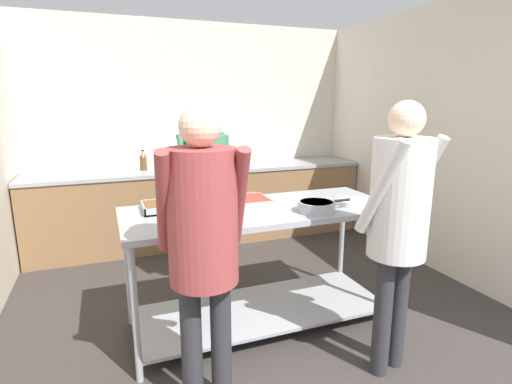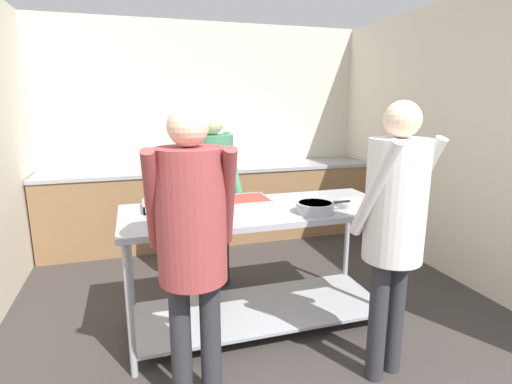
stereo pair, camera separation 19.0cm
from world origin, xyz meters
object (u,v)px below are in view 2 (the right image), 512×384
at_px(sauce_pan, 315,207).
at_px(guest_serving_left, 395,214).
at_px(plate_stack, 355,204).
at_px(water_bottle, 154,160).
at_px(serving_tray_roast, 170,205).
at_px(serving_tray_vegetables, 236,202).
at_px(cook_behind_counter, 213,182).
at_px(guest_serving_right, 192,231).

relative_size(sauce_pan, guest_serving_left, 0.24).
xyz_separation_m(plate_stack, water_bottle, (-1.33, 2.25, 0.07)).
distance_m(serving_tray_roast, water_bottle, 1.90).
distance_m(serving_tray_vegetables, guest_serving_left, 1.18).
bearing_deg(guest_serving_left, serving_tray_vegetables, 128.41).
bearing_deg(serving_tray_roast, guest_serving_left, -39.51).
xyz_separation_m(serving_tray_roast, plate_stack, (1.33, -0.35, -0.01)).
bearing_deg(guest_serving_left, cook_behind_counter, 116.63).
height_order(serving_tray_vegetables, guest_serving_right, guest_serving_right).
xyz_separation_m(guest_serving_right, cook_behind_counter, (0.40, 1.46, -0.05)).
bearing_deg(cook_behind_counter, guest_serving_right, -105.19).
bearing_deg(serving_tray_roast, plate_stack, -14.72).
bearing_deg(guest_serving_right, plate_stack, 22.90).
bearing_deg(serving_tray_roast, serving_tray_vegetables, -9.06).
xyz_separation_m(plate_stack, guest_serving_right, (-1.30, -0.55, 0.09)).
xyz_separation_m(guest_serving_left, cook_behind_counter, (-0.78, 1.55, -0.07)).
bearing_deg(water_bottle, guest_serving_left, -67.34).
height_order(guest_serving_left, cook_behind_counter, guest_serving_left).
xyz_separation_m(serving_tray_vegetables, cook_behind_counter, (-0.05, 0.63, 0.03)).
xyz_separation_m(guest_serving_right, water_bottle, (-0.03, 2.80, -0.01)).
height_order(serving_tray_roast, serving_tray_vegetables, same).
relative_size(serving_tray_roast, sauce_pan, 0.96).
xyz_separation_m(serving_tray_vegetables, water_bottle, (-0.48, 1.98, 0.07)).
xyz_separation_m(guest_serving_left, guest_serving_right, (-1.17, 0.10, -0.02)).
height_order(serving_tray_roast, cook_behind_counter, cook_behind_counter).
bearing_deg(serving_tray_roast, water_bottle, 90.06).
bearing_deg(cook_behind_counter, plate_stack, -45.18).
relative_size(serving_tray_vegetables, plate_stack, 1.93).
bearing_deg(plate_stack, guest_serving_right, -157.10).
height_order(sauce_pan, plate_stack, sauce_pan).
bearing_deg(serving_tray_vegetables, plate_stack, -17.78).
bearing_deg(cook_behind_counter, water_bottle, 107.76).
relative_size(serving_tray_roast, cook_behind_counter, 0.24).
bearing_deg(cook_behind_counter, serving_tray_roast, -127.46).
relative_size(serving_tray_vegetables, water_bottle, 2.09).
bearing_deg(guest_serving_left, guest_serving_right, 175.25).
bearing_deg(serving_tray_vegetables, sauce_pan, -36.25).
xyz_separation_m(guest_serving_left, water_bottle, (-1.21, 2.90, -0.03)).
xyz_separation_m(serving_tray_roast, serving_tray_vegetables, (0.48, -0.08, 0.00)).
bearing_deg(guest_serving_left, plate_stack, 79.18).
xyz_separation_m(sauce_pan, plate_stack, (0.36, 0.08, -0.02)).
distance_m(guest_serving_left, guest_serving_right, 1.18).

